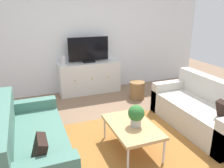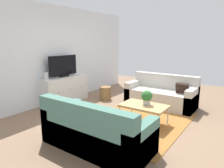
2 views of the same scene
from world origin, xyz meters
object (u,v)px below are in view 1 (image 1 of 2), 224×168
potted_plant (136,115)px  flat_screen_tv (88,50)px  tv_console (90,78)px  coffee_table (132,127)px  couch_right_side (203,112)px  wicker_basket (137,90)px  couch_left_side (27,147)px  glass_vase (63,60)px

potted_plant → flat_screen_tv: flat_screen_tv is taller
potted_plant → tv_console: 2.61m
coffee_table → couch_right_side: bearing=7.1°
potted_plant → wicker_basket: potted_plant is taller
couch_left_side → coffee_table: couch_left_side is taller
flat_screen_tv → wicker_basket: size_ratio=2.44×
flat_screen_tv → wicker_basket: 1.47m
couch_left_side → tv_console: bearing=57.4°
couch_right_side → couch_left_side: bearing=180.0°
tv_console → coffee_table: bearing=-92.4°
coffee_table → tv_console: (0.11, 2.56, -0.01)m
coffee_table → glass_vase: bearing=101.1°
couch_right_side → coffee_table: 1.47m
flat_screen_tv → couch_right_side: bearing=-60.6°
couch_right_side → coffee_table: couch_right_side is taller
potted_plant → wicker_basket: size_ratio=0.79×
coffee_table → potted_plant: size_ratio=3.06×
couch_left_side → couch_right_side: size_ratio=1.00×
couch_right_side → potted_plant: couch_right_side is taller
coffee_table → wicker_basket: size_ratio=2.42×
flat_screen_tv → glass_vase: 0.64m
couch_left_side → wicker_basket: size_ratio=4.62×
couch_left_side → flat_screen_tv: flat_screen_tv is taller
wicker_basket → flat_screen_tv: bearing=138.1°
wicker_basket → coffee_table: bearing=-119.4°
flat_screen_tv → wicker_basket: (0.89, -0.80, -0.85)m
flat_screen_tv → glass_vase: (-0.61, -0.02, -0.20)m
couch_right_side → potted_plant: 1.47m
couch_right_side → flat_screen_tv: flat_screen_tv is taller
couch_left_side → wicker_basket: bearing=33.5°
coffee_table → wicker_basket: 2.05m
potted_plant → coffee_table: bearing=131.1°
couch_left_side → couch_right_side: bearing=0.0°
potted_plant → glass_vase: size_ratio=1.58×
couch_right_side → wicker_basket: couch_right_side is taller
couch_right_side → glass_vase: glass_vase is taller
potted_plant → glass_vase: (-0.54, 2.60, 0.26)m
couch_left_side → tv_console: 2.82m
coffee_table → flat_screen_tv: size_ratio=1.00×
glass_vase → wicker_basket: bearing=-27.5°
couch_left_side → coffee_table: (1.41, -0.18, 0.10)m
couch_right_side → coffee_table: (-1.45, -0.18, 0.10)m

